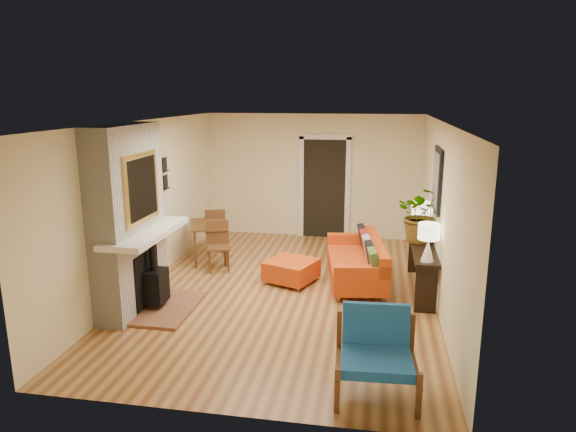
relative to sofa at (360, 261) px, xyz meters
name	(u,v)px	position (x,y,z in m)	size (l,w,h in m)	color
room_shell	(339,185)	(-0.52, 2.00, 0.91)	(6.50, 6.50, 6.50)	#B88547
fireplace	(131,224)	(-3.12, -1.63, 0.91)	(1.09, 1.68, 2.60)	white
sofa	(360,261)	(0.00, 0.00, 0.00)	(1.11, 2.04, 0.76)	silver
ottoman	(291,270)	(-1.10, -0.25, -0.12)	(0.93, 0.93, 0.36)	silver
blue_chair	(376,348)	(0.28, -3.17, 0.13)	(0.86, 0.85, 0.86)	brown
dining_table	(213,231)	(-2.71, 0.63, 0.23)	(1.05, 1.62, 0.86)	brown
console_table	(422,255)	(0.95, -0.27, 0.24)	(0.34, 1.85, 0.72)	black
lamp_near	(429,238)	(0.95, -1.01, 0.73)	(0.30, 0.30, 0.54)	white
lamp_far	(421,214)	(0.95, 0.47, 0.73)	(0.30, 0.30, 0.54)	white
houseplant	(423,214)	(0.94, -0.04, 0.84)	(0.81, 0.70, 0.90)	#1E5919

